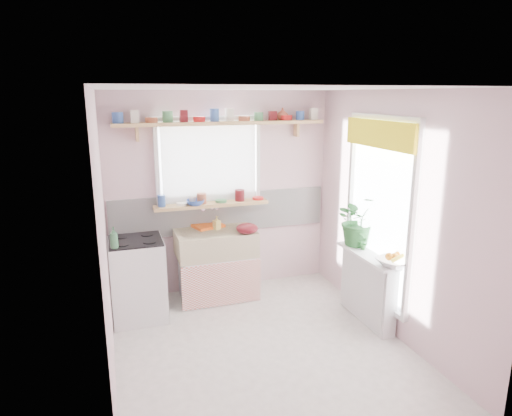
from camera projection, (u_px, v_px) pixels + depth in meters
name	position (u px, v px, depth m)	size (l,w,h in m)	color
room	(293.00, 192.00, 5.20)	(3.20, 3.20, 3.20)	silver
sink_unit	(216.00, 264.00, 5.58)	(0.95, 0.65, 1.11)	white
cooker	(138.00, 279.00, 5.06)	(0.58, 0.58, 0.93)	white
radiator_ledge	(368.00, 286.00, 5.02)	(0.22, 0.95, 0.78)	white
windowsill	(212.00, 204.00, 5.58)	(1.40, 0.22, 0.04)	tan
pine_shelf	(222.00, 123.00, 5.38)	(2.52, 0.24, 0.04)	tan
shelf_crockery	(222.00, 117.00, 5.36)	(2.47, 0.11, 0.12)	#3359A5
sill_crockery	(207.00, 199.00, 5.55)	(1.35, 0.11, 0.12)	#3359A5
dish_tray	(208.00, 226.00, 5.65)	(0.35, 0.26, 0.03)	orange
colander	(247.00, 228.00, 5.39)	(0.26, 0.26, 0.12)	#5C0F17
jade_plant	(359.00, 220.00, 5.16)	(0.53, 0.46, 0.59)	#255C29
fruit_bowl	(394.00, 262.00, 4.56)	(0.34, 0.34, 0.08)	silver
herb_pot	(363.00, 240.00, 5.03)	(0.12, 0.08, 0.22)	#29682B
soap_bottle_sink	(217.00, 223.00, 5.54)	(0.08, 0.08, 0.17)	#D2BF5D
sill_cup	(192.00, 200.00, 5.55)	(0.11, 0.11, 0.09)	beige
sill_bowl	(195.00, 202.00, 5.45)	(0.22, 0.22, 0.07)	#3353A6
shelf_vase	(283.00, 114.00, 5.65)	(0.14, 0.14, 0.15)	#B15036
cooker_bottle	(114.00, 238.00, 4.65)	(0.09, 0.09, 0.23)	#397348
fruit	(395.00, 256.00, 4.55)	(0.20, 0.14, 0.10)	orange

